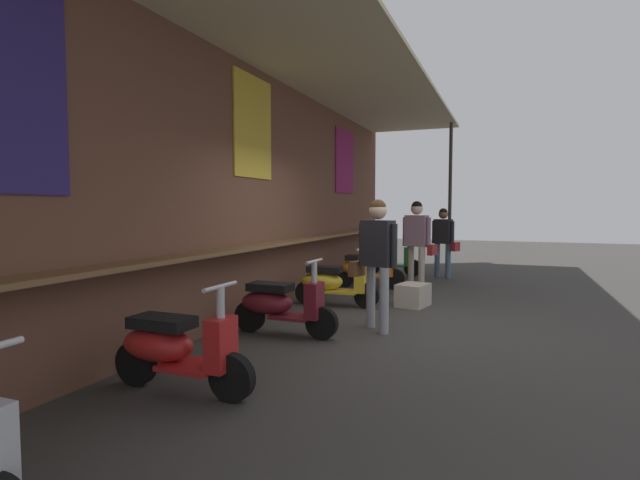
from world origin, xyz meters
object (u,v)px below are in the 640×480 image
scooter_red (174,348)px  scooter_green (389,259)px  merchandise_crate (413,295)px  scooter_maroon (279,304)px  scooter_yellow (332,282)px  scooter_orange (366,268)px  shopper_with_handbag (444,236)px  shopper_browsing (377,251)px  shopper_passing (417,236)px

scooter_red → scooter_green: 7.85m
merchandise_crate → scooter_maroon: bearing=152.9°
scooter_maroon → scooter_yellow: bearing=90.3°
scooter_yellow → scooter_green: size_ratio=1.00×
scooter_red → merchandise_crate: bearing=74.7°
scooter_maroon → scooter_orange: size_ratio=1.00×
scooter_green → scooter_maroon: bearing=-88.3°
scooter_orange → shopper_with_handbag: bearing=53.9°
shopper_browsing → scooter_green: bearing=-148.4°
scooter_yellow → merchandise_crate: (0.48, -1.23, -0.21)m
scooter_maroon → scooter_yellow: same height
shopper_browsing → merchandise_crate: bearing=-165.3°
scooter_orange → shopper_browsing: size_ratio=0.82×
scooter_maroon → scooter_yellow: (1.92, -0.00, 0.00)m
scooter_maroon → shopper_passing: bearing=76.3°
scooter_yellow → scooter_red: bearing=-94.1°
scooter_maroon → shopper_with_handbag: (5.91, -1.26, 0.57)m
scooter_red → shopper_passing: (6.03, -1.00, 0.67)m
scooter_yellow → scooter_maroon: bearing=-94.1°
scooter_maroon → scooter_green: (5.82, -0.00, 0.00)m
scooter_red → shopper_passing: shopper_passing is taller
merchandise_crate → shopper_with_handbag: bearing=-0.5°
scooter_orange → shopper_browsing: bearing=-75.7°
shopper_browsing → scooter_orange: bearing=-141.6°
scooter_yellow → merchandise_crate: size_ratio=2.60×
scooter_red → merchandise_crate: (4.43, -1.23, -0.21)m
shopper_browsing → shopper_passing: size_ratio=0.99×
scooter_green → shopper_with_handbag: 1.39m
scooter_orange → shopper_passing: (0.13, -1.00, 0.67)m
shopper_passing → shopper_browsing: bearing=-163.4°
scooter_red → scooter_yellow: size_ratio=1.00×
shopper_with_handbag → shopper_browsing: bearing=-160.9°
scooter_red → shopper_with_handbag: (7.93, -1.26, 0.57)m
scooter_green → merchandise_crate: bearing=-68.5°
scooter_green → shopper_with_handbag: bearing=5.7°
shopper_passing → scooter_red: bearing=-174.1°
scooter_orange → shopper_with_handbag: shopper_with_handbag is taller
scooter_green → shopper_passing: bearing=-59.4°
scooter_red → shopper_with_handbag: shopper_with_handbag is taller
scooter_green → shopper_browsing: bearing=-76.4°
scooter_maroon → shopper_with_handbag: size_ratio=0.88×
shopper_passing → merchandise_crate: shopper_passing is taller
scooter_red → shopper_browsing: shopper_browsing is taller
scooter_green → merchandise_crate: size_ratio=2.60×
shopper_with_handbag → merchandise_crate: (-3.50, 0.03, -0.78)m
scooter_orange → scooter_maroon: bearing=-94.3°
scooter_orange → shopper_browsing: shopper_browsing is taller
scooter_red → scooter_yellow: bearing=90.3°
scooter_yellow → scooter_green: same height
shopper_browsing → shopper_passing: shopper_passing is taller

